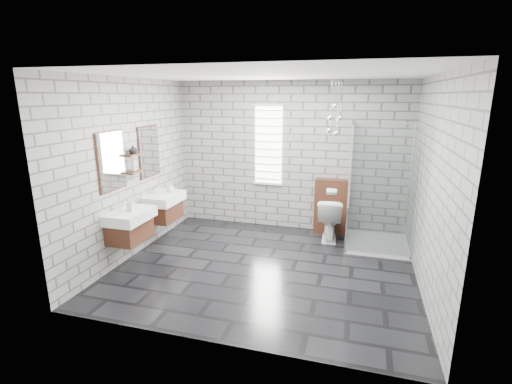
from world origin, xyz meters
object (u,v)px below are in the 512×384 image
at_px(shower_enclosure, 373,219).
at_px(toilet, 330,218).
at_px(cistern_panel, 331,206).
at_px(vanity_right, 162,199).
at_px(vanity_left, 128,217).

relative_size(shower_enclosure, toilet, 2.77).
bearing_deg(cistern_panel, shower_enclosure, -36.41).
distance_m(vanity_right, shower_enclosure, 3.49).
relative_size(vanity_right, shower_enclosure, 0.77).
bearing_deg(vanity_right, cistern_panel, 24.08).
height_order(vanity_right, cistern_panel, vanity_right).
height_order(vanity_left, toilet, vanity_left).
bearing_deg(cistern_panel, vanity_right, -155.92).
xyz_separation_m(cistern_panel, shower_enclosure, (0.70, -0.52, 0.00)).
distance_m(vanity_left, cistern_panel, 3.48).
bearing_deg(vanity_left, shower_enclosure, 25.98).
relative_size(vanity_left, shower_enclosure, 0.77).
bearing_deg(toilet, vanity_right, 15.24).
relative_size(cistern_panel, shower_enclosure, 0.49).
xyz_separation_m(vanity_left, toilet, (2.71, 1.89, -0.39)).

